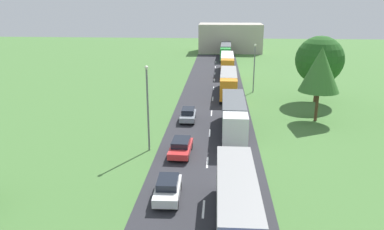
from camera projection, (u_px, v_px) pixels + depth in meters
name	position (u px, v px, depth m)	size (l,w,h in m)	color
road	(207.00, 162.00, 34.09)	(10.00, 140.00, 0.06)	#2B2B30
lane_marking_centre	(206.00, 175.00, 31.35)	(0.16, 122.52, 0.01)	white
truck_lead	(238.00, 211.00, 22.32)	(2.60, 13.46, 3.52)	blue
truck_second	(234.00, 115.00, 40.72)	(2.55, 12.22, 3.60)	white
truck_third	(228.00, 82.00, 57.72)	(2.70, 13.05, 3.45)	orange
truck_fourth	(227.00, 63.00, 74.71)	(2.63, 13.63, 3.60)	orange
truck_fifth	(226.00, 50.00, 93.38)	(2.88, 14.47, 3.50)	green
car_second	(168.00, 189.00, 27.53)	(1.92, 4.13, 1.51)	white
car_third	(181.00, 147.00, 35.41)	(2.06, 4.50, 1.45)	red
car_fourth	(188.00, 114.00, 45.35)	(1.81, 4.05, 1.50)	#8C939E
lamppost_second	(148.00, 105.00, 35.38)	(0.36, 0.36, 8.41)	slate
lamppost_third	(254.00, 66.00, 58.61)	(0.36, 0.36, 7.68)	slate
tree_maple	(320.00, 60.00, 52.65)	(6.77, 6.77, 9.47)	#513823
tree_pine	(320.00, 70.00, 43.89)	(4.81, 4.81, 9.00)	#513823
distant_building	(230.00, 38.00, 105.39)	(17.51, 10.15, 7.84)	#B2A899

